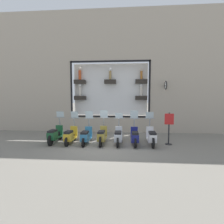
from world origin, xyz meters
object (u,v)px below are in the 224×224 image
scooter_yellow_5 (70,136)px  scooter_green_6 (55,135)px  scooter_olive_3 (102,136)px  scooter_white_0 (151,137)px  scooter_teal_4 (86,136)px  scooter_navy_1 (135,137)px  shop_sign_post (169,127)px  scooter_silver_2 (118,136)px

scooter_yellow_5 → scooter_green_6: size_ratio=0.99×
scooter_olive_3 → scooter_green_6: size_ratio=1.00×
scooter_white_0 → scooter_teal_4: bearing=90.1°
scooter_white_0 → scooter_green_6: scooter_white_0 is taller
scooter_navy_1 → scooter_teal_4: 2.49m
scooter_navy_1 → scooter_olive_3: 1.66m
shop_sign_post → scooter_yellow_5: bearing=92.7°
scooter_silver_2 → scooter_white_0: bearing=-89.9°
scooter_olive_3 → scooter_yellow_5: (-0.01, 1.66, -0.02)m
scooter_teal_4 → scooter_yellow_5: 0.83m
scooter_green_6 → scooter_white_0: bearing=-90.0°
scooter_navy_1 → scooter_olive_3: (0.00, 1.66, 0.02)m
scooter_white_0 → scooter_yellow_5: scooter_yellow_5 is taller
scooter_white_0 → scooter_green_6: (0.00, 4.98, 0.01)m
scooter_white_0 → scooter_navy_1: bearing=90.1°
scooter_silver_2 → scooter_olive_3: scooter_olive_3 is taller
scooter_teal_4 → scooter_yellow_5: size_ratio=1.00×
scooter_teal_4 → scooter_olive_3: bearing=-89.5°
scooter_white_0 → scooter_olive_3: 2.49m
scooter_green_6 → shop_sign_post: shop_sign_post is taller
scooter_yellow_5 → scooter_green_6: 0.83m
scooter_olive_3 → shop_sign_post: size_ratio=1.11×
scooter_white_0 → scooter_yellow_5: size_ratio=1.01×
scooter_navy_1 → scooter_yellow_5: size_ratio=1.00×
scooter_yellow_5 → scooter_green_6: scooter_yellow_5 is taller
scooter_navy_1 → scooter_silver_2: scooter_navy_1 is taller
scooter_teal_4 → scooter_green_6: scooter_teal_4 is taller
shop_sign_post → scooter_silver_2: bearing=95.3°
scooter_olive_3 → scooter_green_6: (-0.00, 2.49, 0.00)m
scooter_white_0 → scooter_yellow_5: bearing=90.1°
scooter_white_0 → scooter_green_6: bearing=90.0°
scooter_navy_1 → scooter_green_6: 4.15m
scooter_silver_2 → scooter_green_6: size_ratio=0.99×
scooter_silver_2 → scooter_yellow_5: bearing=90.0°
scooter_silver_2 → shop_sign_post: 2.61m
scooter_yellow_5 → scooter_teal_4: bearing=-90.0°
scooter_silver_2 → scooter_green_6: scooter_green_6 is taller
scooter_white_0 → scooter_teal_4: scooter_teal_4 is taller
scooter_white_0 → scooter_green_6: size_ratio=1.00×
scooter_green_6 → shop_sign_post: (0.23, -5.88, 0.43)m
scooter_green_6 → shop_sign_post: 5.90m
scooter_teal_4 → scooter_green_6: (0.01, 1.66, 0.03)m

